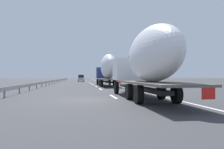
# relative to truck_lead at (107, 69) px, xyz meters

# --- Properties ---
(ground_plane) EXTENTS (260.00, 260.00, 0.00)m
(ground_plane) POSITION_rel_truck_lead_xyz_m (20.10, 3.60, -2.68)
(ground_plane) COLOR #38383A
(lane_stripe_0) EXTENTS (3.20, 0.20, 0.01)m
(lane_stripe_0) POSITION_rel_truck_lead_xyz_m (-17.90, 1.80, -2.68)
(lane_stripe_0) COLOR white
(lane_stripe_0) RESTS_ON ground_plane
(lane_stripe_1) EXTENTS (3.20, 0.20, 0.01)m
(lane_stripe_1) POSITION_rel_truck_lead_xyz_m (-7.74, 1.80, -2.68)
(lane_stripe_1) COLOR white
(lane_stripe_1) RESTS_ON ground_plane
(lane_stripe_2) EXTENTS (3.20, 0.20, 0.01)m
(lane_stripe_2) POSITION_rel_truck_lead_xyz_m (-0.90, 1.80, -2.68)
(lane_stripe_2) COLOR white
(lane_stripe_2) RESTS_ON ground_plane
(lane_stripe_3) EXTENTS (3.20, 0.20, 0.01)m
(lane_stripe_3) POSITION_rel_truck_lead_xyz_m (7.32, 1.80, -2.68)
(lane_stripe_3) COLOR white
(lane_stripe_3) RESTS_ON ground_plane
(lane_stripe_4) EXTENTS (3.20, 0.20, 0.01)m
(lane_stripe_4) POSITION_rel_truck_lead_xyz_m (14.79, 1.80, -2.68)
(lane_stripe_4) COLOR white
(lane_stripe_4) RESTS_ON ground_plane
(lane_stripe_5) EXTENTS (3.20, 0.20, 0.01)m
(lane_stripe_5) POSITION_rel_truck_lead_xyz_m (25.23, 1.80, -2.68)
(lane_stripe_5) COLOR white
(lane_stripe_5) RESTS_ON ground_plane
(lane_stripe_6) EXTENTS (3.20, 0.20, 0.01)m
(lane_stripe_6) POSITION_rel_truck_lead_xyz_m (46.69, 1.80, -2.68)
(lane_stripe_6) COLOR white
(lane_stripe_6) RESTS_ON ground_plane
(lane_stripe_7) EXTENTS (3.20, 0.20, 0.01)m
(lane_stripe_7) POSITION_rel_truck_lead_xyz_m (39.47, 1.80, -2.68)
(lane_stripe_7) COLOR white
(lane_stripe_7) RESTS_ON ground_plane
(edge_line_right) EXTENTS (110.00, 0.20, 0.01)m
(edge_line_right) POSITION_rel_truck_lead_xyz_m (25.10, -1.90, -2.68)
(edge_line_right) COLOR white
(edge_line_right) RESTS_ON ground_plane
(truck_lead) EXTENTS (14.04, 2.55, 4.85)m
(truck_lead) POSITION_rel_truck_lead_xyz_m (0.00, 0.00, 0.00)
(truck_lead) COLOR navy
(truck_lead) RESTS_ON ground_plane
(truck_trailing) EXTENTS (14.03, 2.55, 4.51)m
(truck_trailing) POSITION_rel_truck_lead_xyz_m (-20.48, -0.00, -0.13)
(truck_trailing) COLOR silver
(truck_trailing) RESTS_ON ground_plane
(car_silver_hatch) EXTENTS (4.62, 1.75, 1.98)m
(car_silver_hatch) POSITION_rel_truck_lead_xyz_m (30.90, 3.79, -1.70)
(car_silver_hatch) COLOR #ADB2B7
(car_silver_hatch) RESTS_ON ground_plane
(car_black_suv) EXTENTS (4.58, 1.78, 1.76)m
(car_black_suv) POSITION_rel_truck_lead_xyz_m (67.12, 3.75, -1.78)
(car_black_suv) COLOR black
(car_black_suv) RESTS_ON ground_plane
(car_blue_sedan) EXTENTS (4.02, 1.87, 1.82)m
(car_blue_sedan) POSITION_rel_truck_lead_xyz_m (51.05, 3.37, -1.76)
(car_blue_sedan) COLOR #28479E
(car_blue_sedan) RESTS_ON ground_plane
(road_sign) EXTENTS (0.10, 0.90, 3.15)m
(road_sign) POSITION_rel_truck_lead_xyz_m (18.15, -3.10, -0.50)
(road_sign) COLOR gray
(road_sign) RESTS_ON ground_plane
(tree_0) EXTENTS (2.65, 2.65, 7.88)m
(tree_0) POSITION_rel_truck_lead_xyz_m (24.14, -9.01, 2.23)
(tree_0) COLOR #472D19
(tree_0) RESTS_ON ground_plane
(tree_1) EXTENTS (3.47, 3.47, 6.35)m
(tree_1) POSITION_rel_truck_lead_xyz_m (39.17, -9.50, 1.45)
(tree_1) COLOR #472D19
(tree_1) RESTS_ON ground_plane
(tree_2) EXTENTS (3.14, 3.14, 6.51)m
(tree_2) POSITION_rel_truck_lead_xyz_m (47.60, -9.74, 1.20)
(tree_2) COLOR #472D19
(tree_2) RESTS_ON ground_plane
(tree_3) EXTENTS (3.95, 3.95, 5.54)m
(tree_3) POSITION_rel_truck_lead_xyz_m (47.48, -6.19, 0.80)
(tree_3) COLOR #472D19
(tree_3) RESTS_ON ground_plane
(tree_4) EXTENTS (3.26, 3.26, 5.95)m
(tree_4) POSITION_rel_truck_lead_xyz_m (33.58, -8.32, 0.90)
(tree_4) COLOR #472D19
(tree_4) RESTS_ON ground_plane
(tree_5) EXTENTS (3.80, 3.80, 6.52)m
(tree_5) POSITION_rel_truck_lead_xyz_m (12.87, -8.96, 1.48)
(tree_5) COLOR #472D19
(tree_5) RESTS_ON ground_plane
(guardrail_median) EXTENTS (94.00, 0.10, 0.76)m
(guardrail_median) POSITION_rel_truck_lead_xyz_m (23.10, 9.60, -2.11)
(guardrail_median) COLOR #9EA0A5
(guardrail_median) RESTS_ON ground_plane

